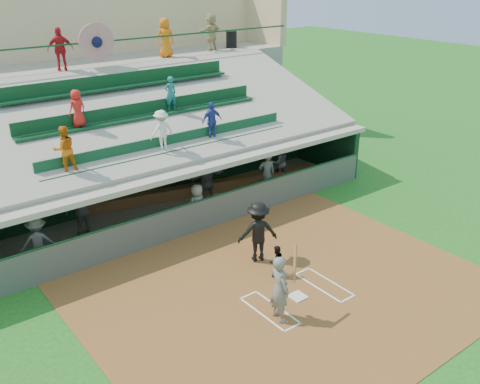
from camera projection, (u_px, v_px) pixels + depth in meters
ground at (298, 297)px, 14.71m from camera, size 100.00×100.00×0.00m
dirt_slab at (286, 289)px, 15.07m from camera, size 11.00×9.00×0.02m
home_plate at (298, 296)px, 14.70m from camera, size 0.43×0.43×0.03m
batters_box_chalk at (298, 297)px, 14.70m from camera, size 2.65×1.85×0.01m
dugout_floor at (171, 213)px, 19.62m from camera, size 16.00×3.50×0.04m
concourse_slab at (90, 115)px, 23.64m from camera, size 20.00×3.00×4.60m
grandstand at (120, 131)px, 21.47m from camera, size 20.40×10.40×7.80m
batter_at_plate at (280, 288)px, 13.45m from camera, size 0.88×0.78×1.95m
catcher at (276, 261)px, 15.51m from camera, size 0.49×0.38×0.98m
home_umpire at (258, 231)px, 16.22m from camera, size 1.42×1.15×1.91m
dugout_bench at (156, 196)px, 20.47m from camera, size 13.99×3.65×0.43m
dugout_player_a at (38, 242)px, 15.90m from camera, size 1.17×0.88×1.61m
dugout_player_b at (82, 211)px, 17.67m from camera, size 1.13×0.68×1.81m
dugout_player_c at (197, 206)px, 18.32m from camera, size 0.86×0.65×1.57m
dugout_player_d at (207, 178)px, 20.35m from camera, size 1.71×0.62×1.82m
dugout_player_e at (267, 174)px, 20.70m from camera, size 0.78×0.66×1.83m
dugout_player_f at (279, 162)px, 22.28m from camera, size 0.92×0.81×1.60m
trash_bin at (231, 39)px, 26.60m from camera, size 0.53×0.53×0.80m
concourse_staff_a at (60, 49)px, 20.65m from camera, size 1.04×0.67×1.65m
concourse_staff_b at (165, 38)px, 23.70m from camera, size 0.90×0.64×1.71m
concourse_staff_c at (211, 32)px, 25.51m from camera, size 1.68×0.99×1.73m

